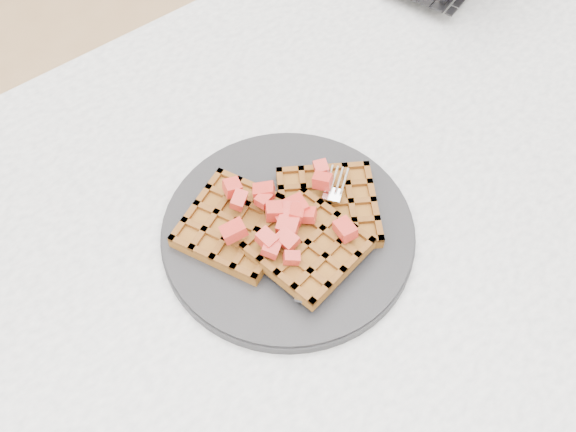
% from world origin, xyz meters
% --- Properties ---
extents(ground, '(4.00, 4.00, 0.00)m').
position_xyz_m(ground, '(0.00, 0.00, 0.00)').
color(ground, tan).
rests_on(ground, ground).
extents(table, '(1.20, 0.80, 0.75)m').
position_xyz_m(table, '(0.00, 0.00, 0.64)').
color(table, silver).
rests_on(table, ground).
extents(plate, '(0.29, 0.29, 0.02)m').
position_xyz_m(plate, '(-0.12, -0.01, 0.76)').
color(plate, black).
rests_on(plate, table).
extents(waffles, '(0.24, 0.21, 0.03)m').
position_xyz_m(waffles, '(-0.12, -0.02, 0.78)').
color(waffles, brown).
rests_on(waffles, plate).
extents(strawberry_pile, '(0.15, 0.15, 0.02)m').
position_xyz_m(strawberry_pile, '(-0.12, -0.01, 0.80)').
color(strawberry_pile, maroon).
rests_on(strawberry_pile, waffles).
extents(fork, '(0.16, 0.12, 0.02)m').
position_xyz_m(fork, '(-0.09, -0.04, 0.77)').
color(fork, silver).
rests_on(fork, plate).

